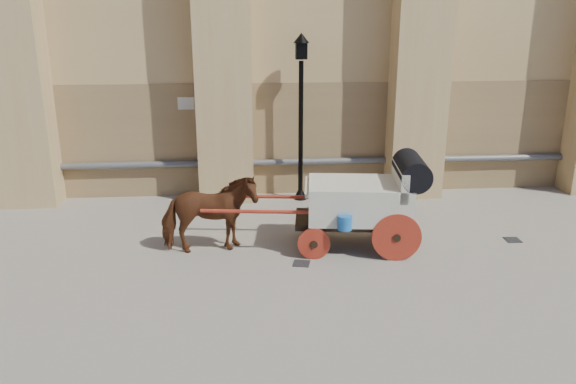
{
  "coord_description": "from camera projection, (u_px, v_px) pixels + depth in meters",
  "views": [
    {
      "loc": [
        -0.53,
        -10.71,
        4.64
      ],
      "look_at": [
        0.34,
        0.11,
        1.24
      ],
      "focal_mm": 35.0,
      "sensor_mm": 36.0,
      "label": 1
    }
  ],
  "objects": [
    {
      "name": "carriage",
      "position": [
        367.0,
        198.0,
        11.52
      ],
      "size": [
        4.65,
        1.76,
        1.99
      ],
      "rotation": [
        0.0,
        0.0,
        -0.12
      ],
      "color": "black",
      "rests_on": "ground"
    },
    {
      "name": "drain_grate_near",
      "position": [
        301.0,
        263.0,
        11.02
      ],
      "size": [
        0.39,
        0.39,
        0.01
      ],
      "primitive_type": "cube",
      "rotation": [
        0.0,
        0.0,
        -0.24
      ],
      "color": "black",
      "rests_on": "ground"
    },
    {
      "name": "ground",
      "position": [
        272.0,
        251.0,
        11.61
      ],
      "size": [
        90.0,
        90.0,
        0.0
      ],
      "primitive_type": "plane",
      "color": "gray",
      "rests_on": "ground"
    },
    {
      "name": "street_lamp",
      "position": [
        301.0,
        114.0,
        14.27
      ],
      "size": [
        0.4,
        0.4,
        4.26
      ],
      "color": "black",
      "rests_on": "ground"
    },
    {
      "name": "horse",
      "position": [
        209.0,
        214.0,
        11.36
      ],
      "size": [
        2.02,
        1.12,
        1.62
      ],
      "primitive_type": "imported",
      "rotation": [
        0.0,
        0.0,
        1.7
      ],
      "color": "brown",
      "rests_on": "ground"
    },
    {
      "name": "drain_grate_far",
      "position": [
        513.0,
        240.0,
        12.18
      ],
      "size": [
        0.33,
        0.33,
        0.01
      ],
      "primitive_type": "cube",
      "rotation": [
        0.0,
        0.0,
        -0.03
      ],
      "color": "black",
      "rests_on": "ground"
    }
  ]
}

